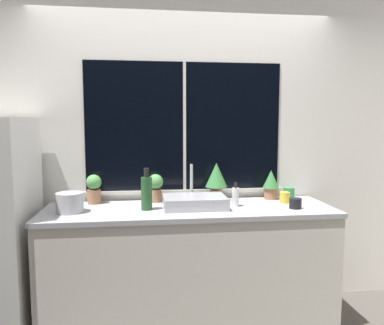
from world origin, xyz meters
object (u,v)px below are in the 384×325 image
(sink, at_px, (195,202))
(potted_plant_far_left, at_px, (94,188))
(mug_yellow, at_px, (285,197))
(mug_black, at_px, (295,203))
(mug_green, at_px, (289,193))
(bottle_tall, at_px, (147,192))
(potted_plant_center_right, at_px, (216,178))
(soap_bottle, at_px, (235,196))
(kettle, at_px, (70,202))
(potted_plant_far_right, at_px, (271,183))
(potted_plant_center_left, at_px, (156,186))

(sink, relative_size, potted_plant_far_left, 2.03)
(mug_yellow, bearing_deg, mug_black, -88.28)
(sink, bearing_deg, mug_green, 14.39)
(bottle_tall, bearing_deg, mug_yellow, 5.47)
(potted_plant_center_right, bearing_deg, mug_black, -34.45)
(soap_bottle, height_order, mug_yellow, soap_bottle)
(potted_plant_far_left, distance_m, mug_yellow, 1.55)
(potted_plant_center_right, height_order, mug_yellow, potted_plant_center_right)
(potted_plant_far_left, relative_size, mug_black, 2.55)
(sink, distance_m, potted_plant_center_right, 0.36)
(mug_black, bearing_deg, potted_plant_far_left, 166.47)
(mug_yellow, height_order, kettle, kettle)
(sink, height_order, potted_plant_center_right, potted_plant_center_right)
(potted_plant_center_right, height_order, soap_bottle, potted_plant_center_right)
(potted_plant_far_right, xyz_separation_m, kettle, (-1.61, -0.29, -0.06))
(potted_plant_center_left, distance_m, potted_plant_far_right, 0.98)
(potted_plant_far_right, bearing_deg, sink, -160.36)
(potted_plant_far_left, bearing_deg, soap_bottle, -12.21)
(potted_plant_far_right, distance_m, kettle, 1.64)
(sink, distance_m, potted_plant_far_left, 0.83)
(potted_plant_far_left, height_order, potted_plant_center_left, potted_plant_far_left)
(potted_plant_center_left, xyz_separation_m, kettle, (-0.63, -0.29, -0.05))
(kettle, bearing_deg, potted_plant_center_right, 14.21)
(mug_black, distance_m, kettle, 1.68)
(soap_bottle, distance_m, mug_yellow, 0.44)
(bottle_tall, relative_size, mug_black, 3.42)
(potted_plant_far_left, xyz_separation_m, bottle_tall, (0.42, -0.27, 0.01))
(mug_green, bearing_deg, bottle_tall, -168.67)
(sink, bearing_deg, kettle, -177.41)
(sink, height_order, bottle_tall, same)
(potted_plant_far_right, xyz_separation_m, soap_bottle, (-0.37, -0.24, -0.06))
(potted_plant_center_left, bearing_deg, bottle_tall, -105.22)
(potted_plant_center_left, distance_m, potted_plant_center_right, 0.51)
(sink, height_order, soap_bottle, sink)
(bottle_tall, bearing_deg, mug_black, -5.03)
(soap_bottle, relative_size, mug_green, 1.84)
(potted_plant_center_left, distance_m, mug_black, 1.12)
(soap_bottle, relative_size, mug_yellow, 2.11)
(potted_plant_center_right, relative_size, mug_black, 3.44)
(potted_plant_far_left, relative_size, mug_yellow, 2.66)
(potted_plant_far_right, height_order, soap_bottle, potted_plant_far_right)
(potted_plant_center_right, relative_size, mug_green, 3.12)
(sink, height_order, kettle, sink)
(soap_bottle, relative_size, kettle, 0.95)
(sink, xyz_separation_m, mug_yellow, (0.75, 0.08, -0.00))
(soap_bottle, height_order, mug_green, soap_bottle)
(bottle_tall, relative_size, mug_green, 3.11)
(mug_yellow, distance_m, kettle, 1.68)
(sink, xyz_separation_m, kettle, (-0.92, -0.04, 0.03))
(bottle_tall, bearing_deg, potted_plant_far_left, 147.05)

